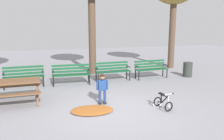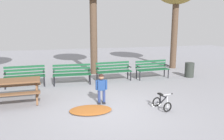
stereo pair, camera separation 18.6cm
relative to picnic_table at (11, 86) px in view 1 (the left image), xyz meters
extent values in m
plane|color=gray|center=(2.94, -1.49, -0.59)|extent=(36.00, 36.00, 0.00)
cube|color=brown|center=(0.00, 0.00, 0.15)|extent=(1.81, 0.79, 0.05)
cube|color=brown|center=(0.01, -0.55, -0.14)|extent=(1.80, 0.27, 0.04)
cube|color=brown|center=(-0.01, 0.55, -0.14)|extent=(1.80, 0.27, 0.04)
cube|color=brown|center=(0.78, -0.24, -0.24)|extent=(0.07, 0.57, 0.76)
cube|color=brown|center=(0.78, 0.26, -0.24)|extent=(0.07, 0.57, 0.76)
cube|color=brown|center=(0.78, 0.01, -0.17)|extent=(0.10, 1.10, 0.04)
cube|color=#144728|center=(0.23, 2.13, -0.15)|extent=(1.60, 0.13, 0.03)
cube|color=#144728|center=(0.23, 2.01, -0.15)|extent=(1.60, 0.13, 0.03)
cube|color=#144728|center=(0.24, 1.89, -0.15)|extent=(1.60, 0.13, 0.03)
cube|color=#144728|center=(0.24, 1.77, -0.15)|extent=(1.60, 0.13, 0.03)
cube|color=#144728|center=(0.23, 2.17, -0.05)|extent=(1.60, 0.10, 0.09)
cube|color=#144728|center=(0.23, 2.17, 0.08)|extent=(1.60, 0.10, 0.09)
cube|color=#144728|center=(0.23, 2.17, 0.21)|extent=(1.60, 0.10, 0.09)
cylinder|color=black|center=(0.99, 1.81, -0.37)|extent=(0.05, 0.05, 0.44)
cylinder|color=black|center=(0.98, 2.17, -0.37)|extent=(0.05, 0.05, 0.44)
cube|color=black|center=(0.98, 1.99, 0.03)|extent=(0.05, 0.40, 0.03)
cylinder|color=black|center=(-0.51, 1.76, -0.37)|extent=(0.05, 0.05, 0.44)
cylinder|color=black|center=(-0.52, 2.12, -0.37)|extent=(0.05, 0.05, 0.44)
cube|color=black|center=(-0.51, 1.94, 0.03)|extent=(0.05, 0.40, 0.03)
cube|color=#144728|center=(2.15, 2.00, -0.15)|extent=(1.60, 0.16, 0.03)
cube|color=#144728|center=(2.14, 1.88, -0.15)|extent=(1.60, 0.16, 0.03)
cube|color=#144728|center=(2.13, 1.76, -0.15)|extent=(1.60, 0.16, 0.03)
cube|color=#144728|center=(2.13, 1.64, -0.15)|extent=(1.60, 0.16, 0.03)
cube|color=#144728|center=(2.15, 2.04, -0.05)|extent=(1.60, 0.14, 0.09)
cube|color=#144728|center=(2.15, 2.04, 0.08)|extent=(1.60, 0.14, 0.09)
cube|color=#144728|center=(2.15, 2.04, 0.21)|extent=(1.60, 0.14, 0.09)
cylinder|color=black|center=(2.88, 1.61, -0.37)|extent=(0.05, 0.05, 0.44)
cylinder|color=black|center=(2.90, 1.97, -0.37)|extent=(0.05, 0.05, 0.44)
cube|color=black|center=(2.89, 1.79, 0.03)|extent=(0.06, 0.40, 0.03)
cylinder|color=black|center=(1.38, 1.70, -0.37)|extent=(0.05, 0.05, 0.44)
cylinder|color=black|center=(1.40, 2.06, -0.37)|extent=(0.05, 0.05, 0.44)
cube|color=black|center=(1.39, 1.88, 0.03)|extent=(0.06, 0.40, 0.03)
cube|color=#144728|center=(4.03, 2.13, -0.15)|extent=(1.60, 0.14, 0.03)
cube|color=#144728|center=(4.03, 2.01, -0.15)|extent=(1.60, 0.14, 0.03)
cube|color=#144728|center=(4.04, 1.89, -0.15)|extent=(1.60, 0.14, 0.03)
cube|color=#144728|center=(4.04, 1.77, -0.15)|extent=(1.60, 0.14, 0.03)
cube|color=#144728|center=(4.03, 2.17, -0.05)|extent=(1.60, 0.11, 0.09)
cube|color=#144728|center=(4.03, 2.17, 0.08)|extent=(1.60, 0.11, 0.09)
cube|color=#144728|center=(4.03, 2.17, 0.21)|extent=(1.60, 0.11, 0.09)
cylinder|color=black|center=(4.79, 1.82, -0.37)|extent=(0.05, 0.05, 0.44)
cylinder|color=black|center=(4.78, 2.18, -0.37)|extent=(0.05, 0.05, 0.44)
cube|color=black|center=(4.78, 2.00, 0.03)|extent=(0.06, 0.40, 0.03)
cylinder|color=black|center=(3.29, 1.75, -0.37)|extent=(0.05, 0.05, 0.44)
cylinder|color=black|center=(3.28, 2.11, -0.37)|extent=(0.05, 0.05, 0.44)
cube|color=black|center=(3.29, 1.93, 0.03)|extent=(0.06, 0.40, 0.03)
cube|color=#144728|center=(5.93, 2.09, -0.15)|extent=(1.60, 0.15, 0.03)
cube|color=#144728|center=(5.93, 1.97, -0.15)|extent=(1.60, 0.15, 0.03)
cube|color=#144728|center=(5.94, 1.85, -0.15)|extent=(1.60, 0.15, 0.03)
cube|color=#144728|center=(5.95, 1.73, -0.15)|extent=(1.60, 0.15, 0.03)
cube|color=#144728|center=(5.92, 2.13, -0.05)|extent=(1.60, 0.13, 0.09)
cube|color=#144728|center=(5.92, 2.13, 0.08)|extent=(1.60, 0.13, 0.09)
cube|color=#144728|center=(5.92, 2.13, 0.21)|extent=(1.60, 0.13, 0.09)
cylinder|color=black|center=(6.69, 1.78, -0.37)|extent=(0.05, 0.05, 0.44)
cylinder|color=black|center=(6.67, 2.14, -0.37)|extent=(0.05, 0.05, 0.44)
cube|color=black|center=(6.68, 1.96, 0.03)|extent=(0.06, 0.40, 0.03)
cylinder|color=black|center=(5.20, 1.71, -0.37)|extent=(0.05, 0.05, 0.44)
cylinder|color=black|center=(5.18, 2.07, -0.37)|extent=(0.05, 0.05, 0.44)
cube|color=black|center=(5.19, 1.89, 0.03)|extent=(0.06, 0.40, 0.03)
cylinder|color=navy|center=(2.87, -0.88, -0.37)|extent=(0.09, 0.09, 0.46)
cube|color=black|center=(2.87, -0.88, -0.56)|extent=(0.11, 0.17, 0.06)
cylinder|color=navy|center=(2.71, -0.86, -0.37)|extent=(0.09, 0.09, 0.46)
cube|color=black|center=(2.71, -0.86, -0.56)|extent=(0.11, 0.17, 0.06)
cube|color=navy|center=(2.79, -0.87, 0.03)|extent=(0.25, 0.17, 0.34)
sphere|color=#996B4C|center=(2.79, -0.87, 0.30)|extent=(0.17, 0.17, 0.17)
sphere|color=black|center=(2.79, -0.87, 0.32)|extent=(0.16, 0.16, 0.16)
cylinder|color=navy|center=(2.95, -0.89, 0.04)|extent=(0.07, 0.07, 0.32)
cylinder|color=navy|center=(2.64, -0.85, 0.04)|extent=(0.07, 0.07, 0.32)
torus|color=black|center=(4.49, -2.09, -0.44)|extent=(0.30, 0.09, 0.30)
cylinder|color=silver|center=(4.49, -2.09, -0.44)|extent=(0.06, 0.05, 0.04)
torus|color=black|center=(4.39, -1.58, -0.44)|extent=(0.30, 0.09, 0.30)
cylinder|color=silver|center=(4.39, -1.58, -0.44)|extent=(0.06, 0.05, 0.04)
torus|color=white|center=(4.50, -1.56, -0.54)|extent=(0.11, 0.04, 0.11)
torus|color=white|center=(4.29, -1.60, -0.54)|extent=(0.11, 0.04, 0.11)
cylinder|color=black|center=(4.46, -1.91, -0.27)|extent=(0.09, 0.31, 0.32)
cylinder|color=black|center=(4.43, -1.75, -0.29)|extent=(0.05, 0.08, 0.27)
cylinder|color=black|center=(4.41, -1.68, -0.43)|extent=(0.06, 0.20, 0.05)
cylinder|color=silver|center=(4.49, -2.07, -0.28)|extent=(0.04, 0.08, 0.32)
cylinder|color=black|center=(4.45, -1.89, -0.17)|extent=(0.09, 0.32, 0.05)
cube|color=black|center=(4.42, -1.73, -0.14)|extent=(0.12, 0.18, 0.04)
cylinder|color=silver|center=(4.48, -2.05, -0.07)|extent=(0.34, 0.09, 0.02)
cylinder|color=black|center=(4.65, -2.02, -0.07)|extent=(0.06, 0.04, 0.04)
cylinder|color=black|center=(4.32, -2.08, -0.07)|extent=(0.06, 0.04, 0.04)
ellipsoid|color=#9E5623|center=(2.33, -1.41, -0.56)|extent=(1.35, 1.02, 0.07)
cylinder|color=#2D332D|center=(7.81, 1.73, -0.24)|extent=(0.44, 0.44, 0.71)
cylinder|color=brown|center=(3.48, 3.79, 1.39)|extent=(0.36, 0.36, 3.96)
cylinder|color=brown|center=(8.28, 4.09, 1.33)|extent=(0.36, 0.36, 3.85)
camera|label=1|loc=(1.04, -7.67, 1.92)|focal=36.47mm
camera|label=2|loc=(1.22, -7.72, 1.92)|focal=36.47mm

